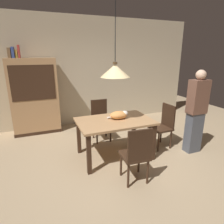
{
  "coord_description": "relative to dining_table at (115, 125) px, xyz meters",
  "views": [
    {
      "loc": [
        -1.34,
        -2.68,
        1.95
      ],
      "look_at": [
        -0.01,
        0.66,
        0.85
      ],
      "focal_mm": 30.78,
      "sensor_mm": 36.0,
      "label": 1
    }
  ],
  "objects": [
    {
      "name": "ground",
      "position": [
        0.04,
        -0.46,
        -0.65
      ],
      "size": [
        10.0,
        10.0,
        0.0
      ],
      "primitive_type": "plane",
      "color": "tan"
    },
    {
      "name": "book_blue_wide",
      "position": [
        -1.71,
        1.86,
        1.32
      ],
      "size": [
        0.06,
        0.24,
        0.24
      ],
      "primitive_type": "cube",
      "color": "#384C93",
      "rests_on": "hutch_bookcase"
    },
    {
      "name": "dining_table",
      "position": [
        0.0,
        0.0,
        0.0
      ],
      "size": [
        1.4,
        0.9,
        0.75
      ],
      "color": "tan",
      "rests_on": "ground"
    },
    {
      "name": "chair_far_back",
      "position": [
        0.0,
        0.88,
        -0.14
      ],
      "size": [
        0.41,
        0.41,
        0.93
      ],
      "color": "#382316",
      "rests_on": "ground"
    },
    {
      "name": "book_yellow_short",
      "position": [
        -1.64,
        1.86,
        1.29
      ],
      "size": [
        0.04,
        0.2,
        0.18
      ],
      "primitive_type": "cube",
      "color": "gold",
      "rests_on": "hutch_bookcase"
    },
    {
      "name": "person_standing",
      "position": [
        1.57,
        -0.4,
        0.19
      ],
      "size": [
        0.36,
        0.22,
        1.66
      ],
      "color": "#4C515B",
      "rests_on": "ground"
    },
    {
      "name": "book_brown_thick",
      "position": [
        -1.78,
        1.86,
        1.31
      ],
      "size": [
        0.06,
        0.24,
        0.22
      ],
      "primitive_type": "cube",
      "color": "brown",
      "rests_on": "hutch_bookcase"
    },
    {
      "name": "chair_right_side",
      "position": [
        1.13,
        0.0,
        -0.14
      ],
      "size": [
        0.42,
        0.42,
        0.93
      ],
      "color": "#382316",
      "rests_on": "ground"
    },
    {
      "name": "pendant_lamp",
      "position": [
        -0.0,
        0.0,
        1.01
      ],
      "size": [
        0.52,
        0.52,
        1.3
      ],
      "color": "beige"
    },
    {
      "name": "hutch_bookcase",
      "position": [
        -1.37,
        1.86,
        0.24
      ],
      "size": [
        1.12,
        0.45,
        1.85
      ],
      "color": "tan",
      "rests_on": "ground"
    },
    {
      "name": "back_wall",
      "position": [
        0.04,
        2.19,
        0.8
      ],
      "size": [
        6.4,
        0.1,
        2.9
      ],
      "primitive_type": "cube",
      "color": "beige",
      "rests_on": "ground"
    },
    {
      "name": "book_red_tall",
      "position": [
        -1.59,
        1.86,
        1.34
      ],
      "size": [
        0.04,
        0.22,
        0.28
      ],
      "primitive_type": "cube",
      "color": "#B73833",
      "rests_on": "hutch_bookcase"
    },
    {
      "name": "chair_near_front",
      "position": [
        -0.01,
        -0.88,
        -0.14
      ],
      "size": [
        0.43,
        0.43,
        0.93
      ],
      "color": "#382316",
      "rests_on": "ground"
    },
    {
      "name": "cat_sleeping",
      "position": [
        0.11,
        0.05,
        0.18
      ],
      "size": [
        0.39,
        0.23,
        0.16
      ],
      "color": "#E59951",
      "rests_on": "dining_table"
    }
  ]
}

